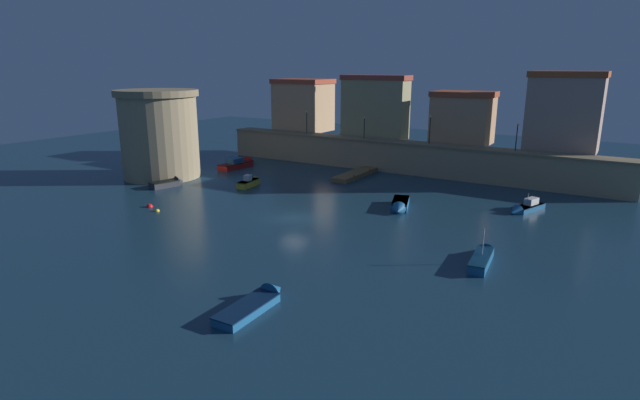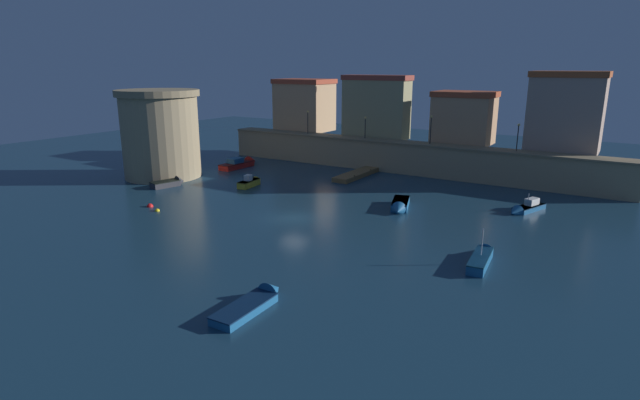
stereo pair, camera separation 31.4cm
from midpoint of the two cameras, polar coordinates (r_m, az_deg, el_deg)
The scene contains 18 objects.
ground_plane at distance 47.64m, azimuth -2.78°, elevation -2.07°, with size 142.91×142.91×0.00m, color #19384C.
quay_wall at distance 68.78m, azimuth 9.37°, elevation 4.85°, with size 55.08×3.11×4.15m.
old_town_backdrop at distance 71.40m, azimuth 11.43°, elevation 10.00°, with size 45.87×6.22×9.41m.
fortress_tower at distance 67.55m, azimuth -17.46°, elevation 7.18°, with size 10.29×10.29×11.04m.
pier_dock at distance 65.49m, azimuth 4.26°, elevation 2.89°, with size 2.09×8.92×0.70m.
quay_lamp_0 at distance 75.31m, azimuth -1.28°, elevation 9.23°, with size 0.32×0.32×3.39m.
quay_lamp_1 at distance 70.55m, azimuth 5.27°, elevation 8.60°, with size 0.32×0.32×3.01m.
quay_lamp_2 at distance 66.78m, azimuth 12.57°, elevation 8.27°, with size 0.32×0.32×3.65m.
quay_lamp_3 at distance 64.02m, azimuth 21.62°, elevation 7.09°, with size 0.32×0.32×3.24m.
moored_boat_0 at distance 31.00m, azimuth -6.94°, elevation -11.29°, with size 1.76×5.77×1.51m.
moored_boat_1 at distance 72.53m, azimuth -8.78°, elevation 4.11°, with size 2.04×6.77×1.93m.
moored_boat_2 at distance 53.60m, azimuth 22.32°, elevation -0.87°, with size 3.01×5.31×2.17m.
moored_boat_3 at distance 60.80m, azimuth -7.66°, elevation 2.03°, with size 1.69×4.32×1.62m.
moored_boat_4 at distance 62.74m, azimuth -16.45°, elevation 1.87°, with size 2.45×4.34×1.45m.
moored_boat_5 at distance 50.98m, azimuth 9.18°, elevation -0.61°, with size 3.11×5.44×1.48m.
moored_boat_6 at distance 39.00m, azimuth 18.06°, elevation -6.13°, with size 1.71×5.91×2.90m.
mooring_buoy_0 at distance 54.23m, azimuth -18.51°, elevation -0.73°, with size 0.67×0.67×0.67m, color red.
mooring_buoy_1 at distance 52.40m, azimuth -17.75°, elevation -1.20°, with size 0.50×0.50×0.50m, color yellow.
Camera 2 is at (26.36, -37.16, 13.96)m, focal length 28.30 mm.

